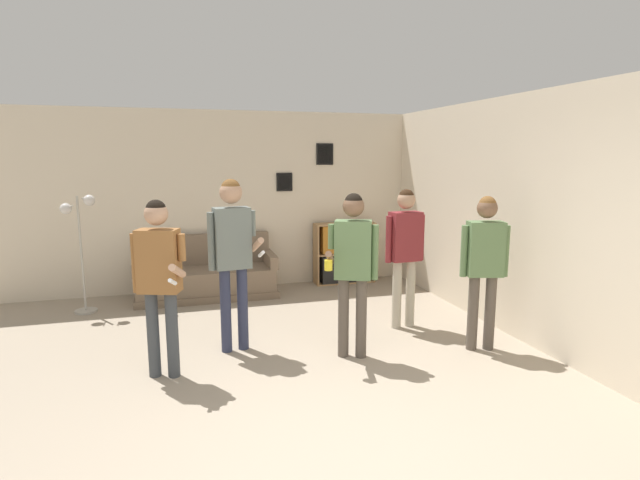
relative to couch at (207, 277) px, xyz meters
The scene contains 12 objects.
ground_plane 4.45m from the couch, 81.95° to the right, with size 20.00×20.00×0.00m, color gray.
wall_back 1.30m from the couch, 33.70° to the left, with size 7.64×0.08×2.70m.
wall_right 3.98m from the couch, 31.51° to the right, with size 0.06×7.18×2.70m.
couch is the anchor object (origin of this frame).
bookshelf 2.21m from the couch, ahead, with size 0.97×0.30×0.97m.
floor_lamp 1.76m from the couch, 167.61° to the right, with size 0.42×0.28×1.54m.
person_player_foreground_left 2.81m from the couch, 101.72° to the right, with size 0.48×0.55×1.65m.
person_player_foreground_center 2.36m from the couch, 85.93° to the right, with size 0.54×0.46×1.80m.
person_watcher_holding_cup 3.08m from the couch, 64.61° to the right, with size 0.58×0.37×1.67m.
person_spectator_near_bookshelf 3.06m from the couch, 42.88° to the right, with size 0.50×0.22×1.65m.
person_spectator_far_right 3.99m from the couch, 47.41° to the right, with size 0.48×0.29×1.63m.
bottle_on_floor 0.94m from the couch, 122.76° to the right, with size 0.07×0.07×0.25m.
Camera 1 is at (-0.99, -2.87, 2.03)m, focal length 28.00 mm.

